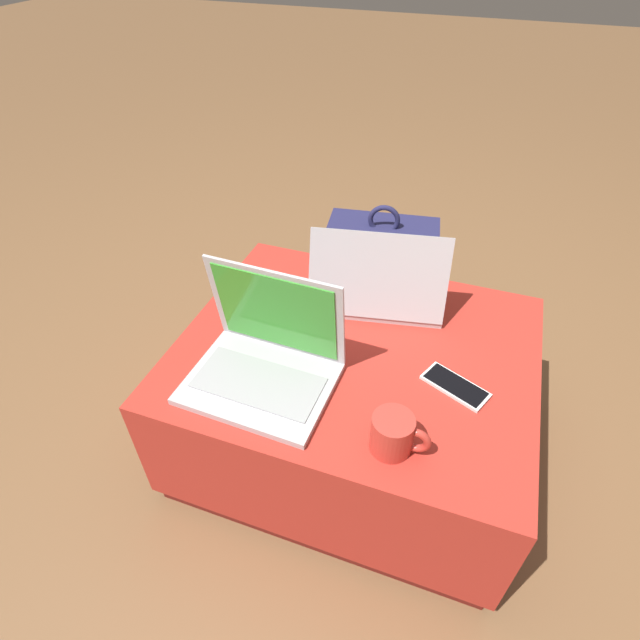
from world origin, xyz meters
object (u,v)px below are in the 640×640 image
object	(u,v)px
coffee_mug	(394,434)
cell_phone	(455,386)
laptop_far	(377,288)
backpack	(378,283)
laptop_near	(266,358)

from	to	relation	value
coffee_mug	cell_phone	bearing A→B (deg)	64.55
laptop_far	cell_phone	size ratio (longest dim) A/B	2.36
backpack	cell_phone	bearing A→B (deg)	110.33
laptop_near	cell_phone	distance (m)	0.44
cell_phone	laptop_near	bearing A→B (deg)	128.20
laptop_far	backpack	xyz separation A→B (m)	(-0.06, 0.32, -0.22)
laptop_far	laptop_near	bearing A→B (deg)	53.22
laptop_near	laptop_far	bearing A→B (deg)	66.25
laptop_near	coffee_mug	size ratio (longest dim) A/B	2.74
backpack	coffee_mug	distance (m)	0.83
laptop_far	coffee_mug	distance (m)	0.48
laptop_far	backpack	size ratio (longest dim) A/B	0.76
cell_phone	coffee_mug	world-z (taller)	coffee_mug
cell_phone	coffee_mug	distance (m)	0.23
laptop_far	backpack	bearing A→B (deg)	-89.98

